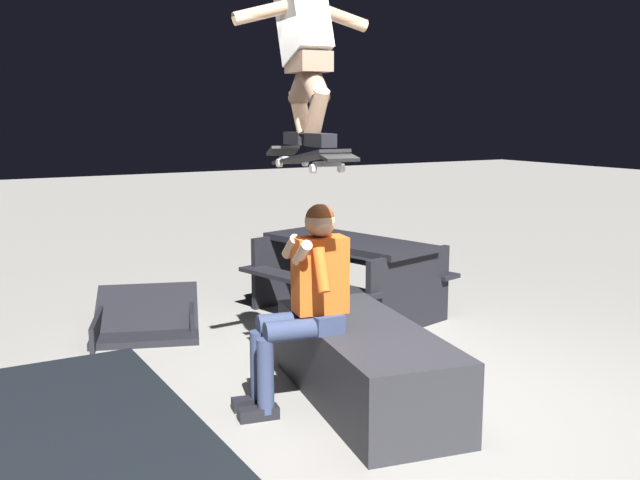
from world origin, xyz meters
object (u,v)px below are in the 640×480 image
(kicker_ramp, at_px, (147,324))
(picnic_table_back, at_px, (347,264))
(skater_airborne, at_px, (305,44))
(skateboard, at_px, (309,158))
(ledge_box_main, at_px, (366,365))
(person_sitting_on_ledge, at_px, (304,296))

(kicker_ramp, distance_m, picnic_table_back, 1.96)
(skater_airborne, distance_m, picnic_table_back, 3.02)
(skateboard, bearing_deg, skater_airborne, -6.44)
(ledge_box_main, distance_m, kicker_ramp, 2.50)
(skater_airborne, xyz_separation_m, picnic_table_back, (1.86, -1.48, -1.86))
(kicker_ramp, bearing_deg, picnic_table_back, -102.21)
(person_sitting_on_ledge, xyz_separation_m, skateboard, (-0.10, 0.02, 0.90))
(kicker_ramp, bearing_deg, skateboard, -170.57)
(person_sitting_on_ledge, height_order, kicker_ramp, person_sitting_on_ledge)
(ledge_box_main, bearing_deg, kicker_ramp, 18.83)
(skateboard, xyz_separation_m, picnic_table_back, (1.92, -1.49, -1.17))
(skater_airborne, height_order, kicker_ramp, skater_airborne)
(skateboard, bearing_deg, person_sitting_on_ledge, -10.76)
(skater_airborne, xyz_separation_m, kicker_ramp, (2.27, 0.39, -2.28))
(person_sitting_on_ledge, bearing_deg, picnic_table_back, -39.01)
(picnic_table_back, bearing_deg, kicker_ramp, 77.79)
(picnic_table_back, bearing_deg, skater_airborne, 141.44)
(person_sitting_on_ledge, xyz_separation_m, picnic_table_back, (1.81, -1.47, -0.27))
(ledge_box_main, xyz_separation_m, picnic_table_back, (1.95, -1.07, 0.23))
(skater_airborne, bearing_deg, skateboard, 173.56)
(skateboard, bearing_deg, ledge_box_main, -94.70)
(person_sitting_on_ledge, bearing_deg, skateboard, 169.24)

